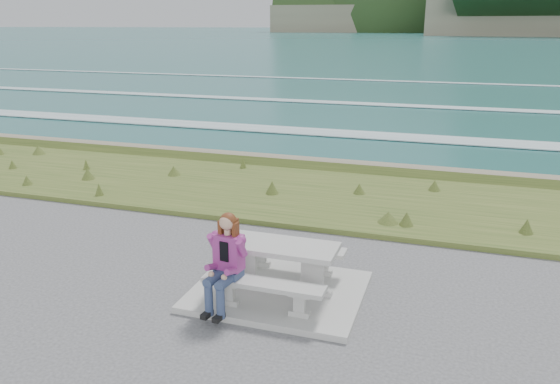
{
  "coord_description": "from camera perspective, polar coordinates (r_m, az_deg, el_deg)",
  "views": [
    {
      "loc": [
        2.42,
        -7.3,
        4.05
      ],
      "look_at": [
        -0.37,
        1.2,
        1.29
      ],
      "focal_mm": 35.0,
      "sensor_mm": 36.0,
      "label": 1
    }
  ],
  "objects": [
    {
      "name": "shore_drop",
      "position": [
        15.91,
        8.83,
        2.21
      ],
      "size": [
        160.0,
        0.8,
        2.2
      ],
      "primitive_type": "cube",
      "color": "#6D6452",
      "rests_on": "ground"
    },
    {
      "name": "picnic_table",
      "position": [
        8.39,
        -0.15,
        -6.5
      ],
      "size": [
        1.8,
        0.75,
        0.75
      ],
      "color": "#A2A19D",
      "rests_on": "concrete_slab"
    },
    {
      "name": "seated_woman",
      "position": [
        7.89,
        -5.91,
        -8.68
      ],
      "size": [
        0.49,
        0.75,
        1.42
      ],
      "rotation": [
        0.0,
        0.0,
        -0.14
      ],
      "color": "navy",
      "rests_on": "concrete_slab"
    },
    {
      "name": "bench_landward",
      "position": [
        7.89,
        -1.77,
        -9.99
      ],
      "size": [
        1.8,
        0.35,
        0.45
      ],
      "color": "#A2A19D",
      "rests_on": "concrete_slab"
    },
    {
      "name": "grass_verge",
      "position": [
        13.17,
        6.71,
        -0.87
      ],
      "size": [
        160.0,
        4.5,
        0.22
      ],
      "primitive_type": "cube",
      "color": "#31491B",
      "rests_on": "ground"
    },
    {
      "name": "bench_seaward",
      "position": [
        9.1,
        1.25,
        -6.16
      ],
      "size": [
        1.8,
        0.35,
        0.45
      ],
      "color": "#A2A19D",
      "rests_on": "concrete_slab"
    },
    {
      "name": "ocean",
      "position": [
        32.99,
        13.77,
        6.58
      ],
      "size": [
        1600.0,
        1600.0,
        0.09
      ],
      "color": "#215F5F",
      "rests_on": "ground"
    },
    {
      "name": "concrete_slab",
      "position": [
        8.67,
        -0.14,
        -10.34
      ],
      "size": [
        2.6,
        2.1,
        0.1
      ],
      "primitive_type": "cube",
      "color": "#A2A19D",
      "rests_on": "ground"
    }
  ]
}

